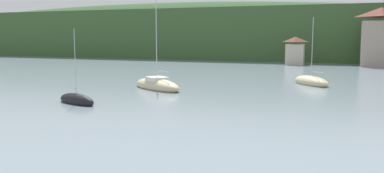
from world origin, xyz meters
The scene contains 6 objects.
wooded_hillside centered at (-26.43, 142.80, 5.31)m, with size 352.00×61.39×26.09m.
shore_building_west centered at (0.00, 101.38, 2.76)m, with size 3.72×3.22×5.70m.
shore_building_westcentral centered at (15.61, 102.40, 5.45)m, with size 6.80×5.36×11.24m.
sailboat_far_1 centered at (5.63, 67.99, 0.34)m, with size 5.55×6.25×8.51m.
sailboat_far_5 centered at (-10.12, 57.71, 0.43)m, with size 8.03×6.30×11.63m.
sailboat_mid_7 centered at (-12.54, 46.57, 0.30)m, with size 4.78×2.66×6.88m.
Camera 1 is at (9.06, 17.98, 5.94)m, focal length 37.28 mm.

